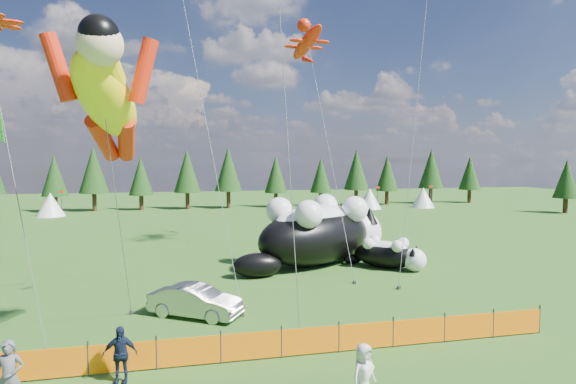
% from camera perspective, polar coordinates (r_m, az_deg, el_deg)
% --- Properties ---
extents(ground, '(160.00, 160.00, 0.00)m').
position_cam_1_polar(ground, '(18.53, -5.93, -16.74)').
color(ground, '#14390A').
rests_on(ground, ground).
extents(safety_fence, '(22.06, 0.06, 1.10)m').
position_cam_1_polar(safety_fence, '(15.57, -4.65, -18.88)').
color(safety_fence, '#262626').
rests_on(safety_fence, ground).
extents(tree_line, '(90.00, 4.00, 8.00)m').
position_cam_1_polar(tree_line, '(62.31, -10.56, 1.58)').
color(tree_line, black).
rests_on(tree_line, ground).
extents(festival_tents, '(50.00, 3.20, 2.80)m').
position_cam_1_polar(festival_tents, '(58.88, 0.39, -1.02)').
color(festival_tents, white).
rests_on(festival_tents, ground).
extents(cat_large, '(10.87, 8.06, 4.30)m').
position_cam_1_polar(cat_large, '(28.81, 4.37, -5.02)').
color(cat_large, black).
rests_on(cat_large, ground).
extents(cat_small, '(4.23, 4.04, 1.88)m').
position_cam_1_polar(cat_small, '(28.28, 12.62, -7.65)').
color(cat_small, black).
rests_on(cat_small, ground).
extents(car, '(4.13, 3.26, 1.31)m').
position_cam_1_polar(car, '(19.82, -11.67, -13.40)').
color(car, '#AAAAAF').
rests_on(car, ground).
extents(spectator_a, '(0.71, 0.47, 1.95)m').
position_cam_1_polar(spectator_a, '(14.42, -31.88, -19.38)').
color(spectator_a, '#525257').
rests_on(spectator_a, ground).
extents(spectator_c, '(1.02, 0.57, 1.70)m').
position_cam_1_polar(spectator_c, '(14.92, -20.55, -18.74)').
color(spectator_c, '#121B32').
rests_on(spectator_c, ground).
extents(spectator_e, '(0.97, 0.86, 1.66)m').
position_cam_1_polar(spectator_e, '(13.15, 9.56, -21.86)').
color(spectator_e, silver).
rests_on(spectator_e, ground).
extents(superhero_kite, '(5.33, 7.30, 11.35)m').
position_cam_1_polar(superhero_kite, '(15.71, -22.05, 10.97)').
color(superhero_kite, '#FFE80D').
rests_on(superhero_kite, ground).
extents(gecko_kite, '(4.25, 13.19, 17.84)m').
position_cam_1_polar(gecko_kite, '(34.15, 2.42, 18.41)').
color(gecko_kite, red).
rests_on(gecko_kite, ground).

